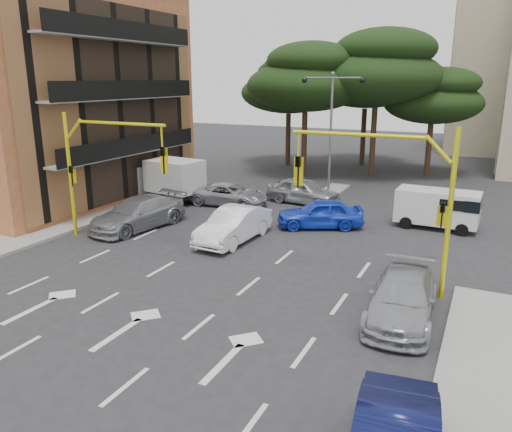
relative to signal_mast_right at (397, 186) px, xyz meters
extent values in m
plane|color=#28282B|center=(-6.80, -1.99, -3.88)|extent=(120.00, 120.00, 0.00)
cube|color=gray|center=(-6.80, 14.01, -3.81)|extent=(1.40, 6.00, 0.15)
cube|color=#A34F33|center=(-24.80, 6.01, 2.62)|extent=(15.00, 16.00, 13.00)
cube|color=black|center=(-17.24, 6.01, 2.12)|extent=(0.12, 14.72, 11.20)
cube|color=black|center=(3.14, 30.01, 4.62)|extent=(0.12, 11.04, 16.20)
cube|color=black|center=(-1.86, 42.01, 3.62)|extent=(0.12, 11.04, 14.20)
cylinder|color=#382616|center=(-10.80, 20.01, -1.41)|extent=(0.44, 0.44, 4.95)
ellipsoid|color=black|center=(-10.80, 20.01, 3.05)|extent=(9.15, 9.15, 3.87)
ellipsoid|color=black|center=(-10.20, 19.61, 4.92)|extent=(6.86, 6.86, 2.86)
ellipsoid|color=black|center=(-11.30, 20.31, 4.37)|extent=(6.07, 6.07, 2.64)
cylinder|color=#382616|center=(-5.80, 22.01, -1.18)|extent=(0.44, 0.44, 5.40)
ellipsoid|color=black|center=(-5.80, 22.01, 3.68)|extent=(9.98, 9.98, 4.22)
ellipsoid|color=black|center=(-5.20, 21.61, 5.72)|extent=(7.49, 7.49, 3.12)
ellipsoid|color=black|center=(-6.30, 22.31, 5.12)|extent=(6.62, 6.62, 2.88)
cylinder|color=#382616|center=(-13.80, 24.01, -1.63)|extent=(0.44, 0.44, 4.50)
ellipsoid|color=black|center=(-13.80, 24.01, 2.42)|extent=(8.32, 8.32, 3.52)
ellipsoid|color=black|center=(-13.20, 23.61, 4.12)|extent=(6.24, 6.24, 2.60)
ellipsoid|color=black|center=(-14.30, 24.31, 3.62)|extent=(5.52, 5.52, 2.40)
cylinder|color=#382616|center=(-1.80, 24.01, -1.86)|extent=(0.44, 0.44, 4.05)
ellipsoid|color=black|center=(-1.80, 24.01, 1.79)|extent=(7.49, 7.49, 3.17)
ellipsoid|color=black|center=(-1.20, 23.61, 3.32)|extent=(5.62, 5.62, 2.34)
ellipsoid|color=black|center=(-2.30, 24.31, 2.87)|extent=(4.97, 4.97, 2.16)
cylinder|color=#382616|center=(-7.80, 27.01, -1.41)|extent=(0.44, 0.44, 4.95)
ellipsoid|color=black|center=(-7.80, 27.01, 3.05)|extent=(9.15, 9.15, 3.87)
ellipsoid|color=black|center=(-7.20, 26.61, 4.92)|extent=(6.86, 6.86, 2.86)
ellipsoid|color=black|center=(-8.30, 27.31, 4.37)|extent=(6.07, 6.07, 2.64)
cylinder|color=yellow|center=(1.80, 0.01, -0.88)|extent=(0.18, 0.18, 6.00)
cylinder|color=yellow|center=(1.25, 0.01, 1.37)|extent=(0.95, 0.14, 0.95)
cylinder|color=yellow|center=(-1.50, 0.01, 1.72)|extent=(4.80, 0.14, 0.14)
cylinder|color=yellow|center=(-3.70, 0.01, 1.27)|extent=(0.08, 0.08, 0.90)
imported|color=black|center=(-3.70, 0.01, 0.22)|extent=(0.20, 0.24, 1.20)
cube|color=yellow|center=(-3.70, 0.09, 0.22)|extent=(0.36, 0.06, 1.10)
imported|color=black|center=(1.58, -0.14, -0.88)|extent=(0.16, 0.20, 1.00)
cube|color=yellow|center=(1.58, -0.04, -0.88)|extent=(0.35, 0.08, 0.70)
cylinder|color=yellow|center=(-15.40, 0.01, -0.88)|extent=(0.18, 0.18, 6.00)
cylinder|color=yellow|center=(-14.85, 0.01, 1.37)|extent=(0.95, 0.14, 0.95)
cylinder|color=yellow|center=(-12.10, 0.01, 1.72)|extent=(4.80, 0.14, 0.14)
cylinder|color=yellow|center=(-9.90, 0.01, 1.27)|extent=(0.08, 0.08, 0.90)
imported|color=black|center=(-9.90, 0.01, 0.22)|extent=(0.20, 0.24, 1.20)
cube|color=yellow|center=(-9.90, 0.09, 0.22)|extent=(0.36, 0.06, 1.10)
imported|color=black|center=(-15.18, -0.14, -0.88)|extent=(0.16, 0.20, 1.00)
cube|color=yellow|center=(-15.18, -0.04, -0.88)|extent=(0.35, 0.08, 0.70)
cylinder|color=slate|center=(-6.80, 14.01, 0.02)|extent=(0.16, 0.16, 7.50)
cylinder|color=slate|center=(-7.70, 14.01, 3.67)|extent=(1.80, 0.10, 0.10)
sphere|color=black|center=(-8.70, 14.01, 3.52)|extent=(0.36, 0.36, 0.36)
cylinder|color=slate|center=(-5.90, 14.01, 3.67)|extent=(1.80, 0.10, 0.10)
sphere|color=black|center=(-4.90, 14.01, 3.52)|extent=(0.36, 0.36, 0.36)
sphere|color=slate|center=(-6.80, 14.01, 3.92)|extent=(0.24, 0.24, 0.24)
imported|color=white|center=(-7.83, 2.52, -3.09)|extent=(1.93, 4.91, 1.59)
imported|color=blue|center=(-4.87, 6.46, -3.13)|extent=(4.75, 3.51, 1.50)
imported|color=#929499|center=(-13.31, 2.28, -3.09)|extent=(3.14, 5.80, 1.59)
imported|color=#A3A5AB|center=(-11.38, 8.59, -3.23)|extent=(4.89, 2.54, 1.32)
imported|color=#A4A7AC|center=(-7.49, 11.01, -3.10)|extent=(4.81, 2.43, 1.57)
imported|color=#9E9FA5|center=(0.80, -2.16, -3.17)|extent=(2.33, 5.06, 1.43)
camera|label=1|loc=(2.92, -17.46, 3.63)|focal=35.00mm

